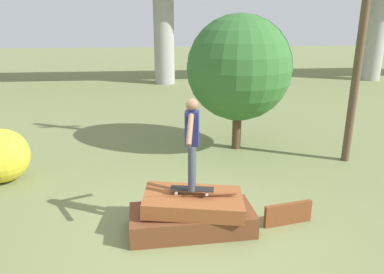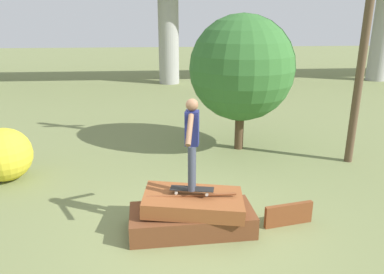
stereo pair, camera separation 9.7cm
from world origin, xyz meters
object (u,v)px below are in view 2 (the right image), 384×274
utility_pole (370,1)px  tree_behind_left (242,68)px  skateboard (192,189)px  skater (192,138)px  bush_yellow_flowering (4,155)px

utility_pole → tree_behind_left: 3.38m
skateboard → skater: 0.93m
tree_behind_left → bush_yellow_flowering: bearing=-164.0°
tree_behind_left → bush_yellow_flowering: (-5.80, -1.67, -1.68)m
skater → tree_behind_left: size_ratio=0.43×
skateboard → bush_yellow_flowering: bearing=149.0°
skateboard → skater: (-0.00, 0.00, 0.93)m
skater → skateboard: bearing=-21.8°
skateboard → tree_behind_left: bearing=67.7°
skateboard → utility_pole: utility_pole is taller
skateboard → bush_yellow_flowering: size_ratio=0.63×
bush_yellow_flowering → utility_pole: bearing=3.0°
skateboard → tree_behind_left: 4.72m
skateboard → bush_yellow_flowering: 4.79m
bush_yellow_flowering → skater: bearing=-31.0°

